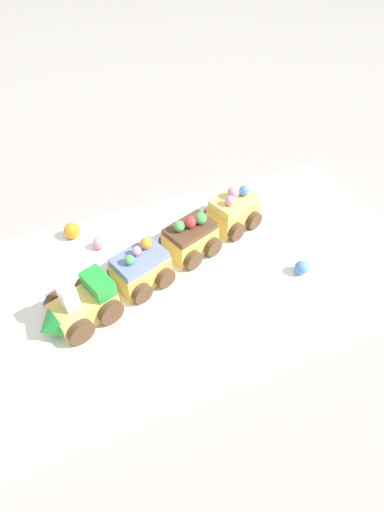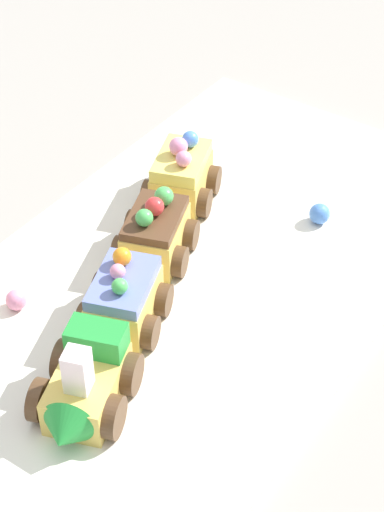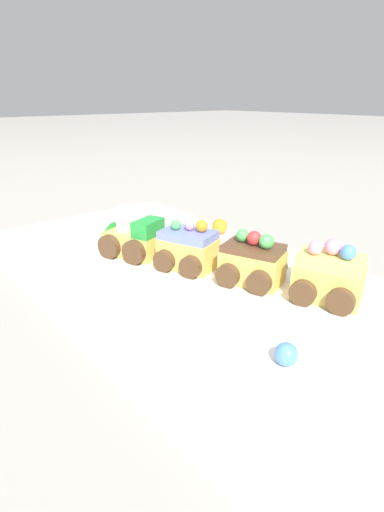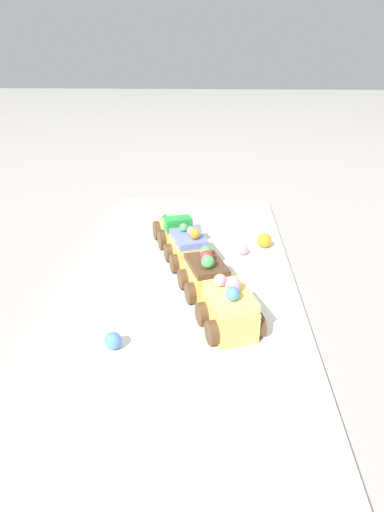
{
  "view_description": "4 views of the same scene",
  "coord_description": "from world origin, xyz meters",
  "px_view_note": "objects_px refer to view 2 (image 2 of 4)",
  "views": [
    {
      "loc": [
        0.12,
        0.4,
        0.48
      ],
      "look_at": [
        -0.04,
        -0.01,
        0.04
      ],
      "focal_mm": 28.0,
      "sensor_mm": 36.0,
      "label": 1
    },
    {
      "loc": [
        0.47,
        0.37,
        0.59
      ],
      "look_at": [
        -0.01,
        0.03,
        0.08
      ],
      "focal_mm": 60.0,
      "sensor_mm": 36.0,
      "label": 2
    },
    {
      "loc": [
        -0.38,
        0.34,
        0.25
      ],
      "look_at": [
        0.02,
        0.0,
        0.04
      ],
      "focal_mm": 28.0,
      "sensor_mm": 36.0,
      "label": 3
    },
    {
      "loc": [
        -0.59,
        -0.06,
        0.34
      ],
      "look_at": [
        -0.01,
        -0.02,
        0.06
      ],
      "focal_mm": 28.0,
      "sensor_mm": 36.0,
      "label": 4
    }
  ],
  "objects_px": {
    "cake_train_locomotive": "(85,389)",
    "cake_car_lemon": "(182,177)",
    "cake_car_blueberry": "(124,301)",
    "gumball_pink": "(16,300)",
    "cake_car_chocolate": "(156,234)",
    "gumball_blue": "(320,214)"
  },
  "relations": [
    {
      "from": "cake_car_chocolate",
      "to": "gumball_blue",
      "type": "height_order",
      "value": "cake_car_chocolate"
    },
    {
      "from": "cake_car_blueberry",
      "to": "gumball_blue",
      "type": "distance_m",
      "value": 0.25
    },
    {
      "from": "cake_train_locomotive",
      "to": "gumball_blue",
      "type": "height_order",
      "value": "cake_train_locomotive"
    },
    {
      "from": "cake_car_blueberry",
      "to": "gumball_blue",
      "type": "relative_size",
      "value": 4.26
    },
    {
      "from": "cake_car_blueberry",
      "to": "gumball_pink",
      "type": "xyz_separation_m",
      "value": [
        0.04,
        -0.1,
        -0.02
      ]
    },
    {
      "from": "gumball_blue",
      "to": "cake_train_locomotive",
      "type": "bearing_deg",
      "value": -6.97
    },
    {
      "from": "cake_car_chocolate",
      "to": "cake_car_lemon",
      "type": "height_order",
      "value": "cake_car_lemon"
    },
    {
      "from": "cake_train_locomotive",
      "to": "cake_car_chocolate",
      "type": "xyz_separation_m",
      "value": [
        -0.19,
        -0.07,
        0.0
      ]
    },
    {
      "from": "cake_car_lemon",
      "to": "gumball_blue",
      "type": "height_order",
      "value": "cake_car_lemon"
    },
    {
      "from": "cake_train_locomotive",
      "to": "cake_car_blueberry",
      "type": "xyz_separation_m",
      "value": [
        -0.1,
        -0.04,
        0.0
      ]
    },
    {
      "from": "cake_train_locomotive",
      "to": "cake_car_lemon",
      "type": "bearing_deg",
      "value": 179.97
    },
    {
      "from": "cake_train_locomotive",
      "to": "cake_car_chocolate",
      "type": "relative_size",
      "value": 1.27
    },
    {
      "from": "gumball_blue",
      "to": "cake_car_blueberry",
      "type": "bearing_deg",
      "value": -18.12
    },
    {
      "from": "cake_car_blueberry",
      "to": "cake_car_chocolate",
      "type": "bearing_deg",
      "value": 179.92
    },
    {
      "from": "cake_train_locomotive",
      "to": "cake_car_lemon",
      "type": "relative_size",
      "value": 1.27
    },
    {
      "from": "cake_car_chocolate",
      "to": "gumball_blue",
      "type": "xyz_separation_m",
      "value": [
        -0.14,
        0.11,
        -0.02
      ]
    },
    {
      "from": "cake_car_blueberry",
      "to": "cake_car_chocolate",
      "type": "relative_size",
      "value": 1.0
    },
    {
      "from": "cake_train_locomotive",
      "to": "cake_car_lemon",
      "type": "height_order",
      "value": "cake_car_lemon"
    },
    {
      "from": "cake_car_chocolate",
      "to": "gumball_pink",
      "type": "height_order",
      "value": "cake_car_chocolate"
    },
    {
      "from": "cake_car_lemon",
      "to": "gumball_blue",
      "type": "relative_size",
      "value": 4.26
    },
    {
      "from": "cake_train_locomotive",
      "to": "cake_car_blueberry",
      "type": "height_order",
      "value": "cake_train_locomotive"
    },
    {
      "from": "gumball_blue",
      "to": "gumball_pink",
      "type": "xyz_separation_m",
      "value": [
        0.28,
        -0.17,
        -0.0
      ]
    }
  ]
}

